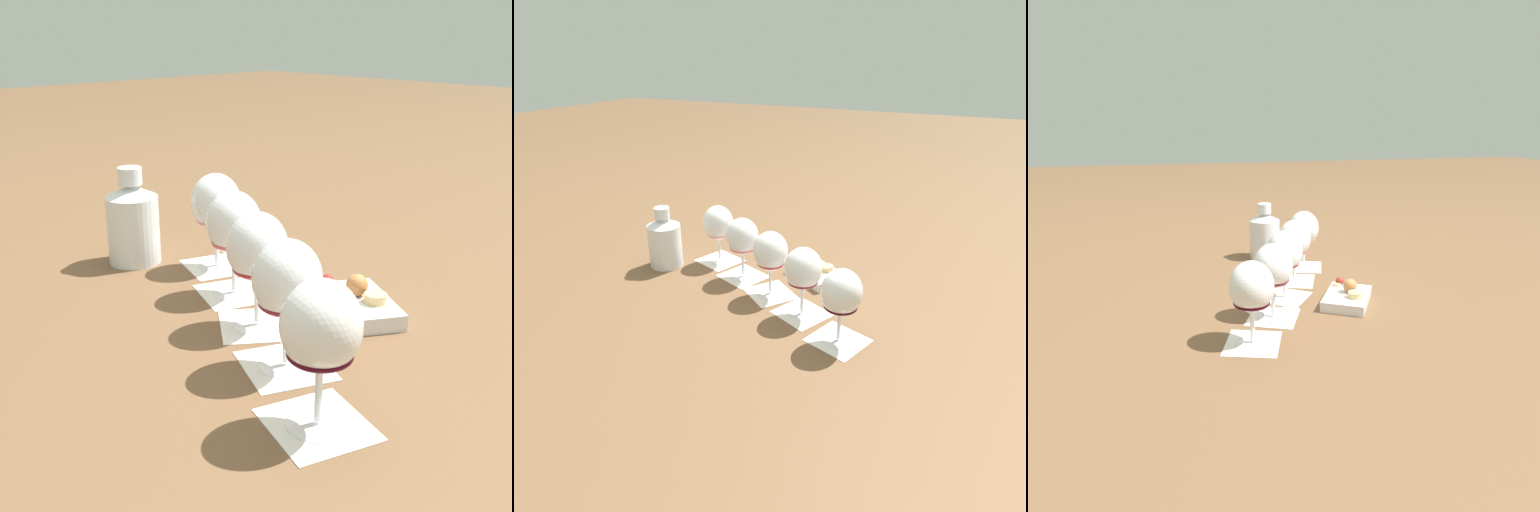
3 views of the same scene
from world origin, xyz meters
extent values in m
plane|color=brown|center=(0.00, 0.00, 0.00)|extent=(8.00, 8.00, 0.00)
cube|color=silver|center=(-0.24, 0.12, 0.00)|extent=(0.15, 0.15, 0.00)
cube|color=silver|center=(-0.12, 0.06, 0.00)|extent=(0.15, 0.15, 0.00)
cube|color=silver|center=(0.00, 0.00, 0.00)|extent=(0.16, 0.16, 0.00)
cube|color=silver|center=(0.12, -0.06, 0.00)|extent=(0.16, 0.15, 0.00)
cube|color=silver|center=(0.24, -0.13, 0.00)|extent=(0.15, 0.15, 0.00)
cylinder|color=white|center=(-0.24, 0.12, 0.00)|extent=(0.08, 0.08, 0.01)
cylinder|color=white|center=(-0.24, 0.12, 0.04)|extent=(0.01, 0.01, 0.07)
ellipsoid|color=white|center=(-0.24, 0.12, 0.13)|extent=(0.09, 0.09, 0.11)
ellipsoid|color=pink|center=(-0.24, 0.12, 0.09)|extent=(0.08, 0.08, 0.03)
cylinder|color=white|center=(-0.12, 0.06, 0.00)|extent=(0.08, 0.08, 0.01)
cylinder|color=white|center=(-0.12, 0.06, 0.04)|extent=(0.01, 0.01, 0.07)
ellipsoid|color=white|center=(-0.12, 0.06, 0.13)|extent=(0.09, 0.09, 0.11)
ellipsoid|color=#D55A64|center=(-0.12, 0.06, 0.09)|extent=(0.08, 0.08, 0.03)
cylinder|color=white|center=(0.00, 0.00, 0.00)|extent=(0.08, 0.08, 0.01)
cylinder|color=white|center=(0.00, 0.00, 0.04)|extent=(0.01, 0.01, 0.07)
ellipsoid|color=white|center=(0.00, 0.00, 0.13)|extent=(0.09, 0.09, 0.11)
ellipsoid|color=maroon|center=(0.00, 0.00, 0.10)|extent=(0.08, 0.08, 0.03)
cylinder|color=white|center=(0.12, -0.06, 0.00)|extent=(0.08, 0.08, 0.01)
cylinder|color=white|center=(0.12, -0.06, 0.04)|extent=(0.01, 0.01, 0.07)
ellipsoid|color=white|center=(0.12, -0.06, 0.13)|extent=(0.09, 0.09, 0.11)
ellipsoid|color=maroon|center=(0.12, -0.06, 0.09)|extent=(0.08, 0.08, 0.03)
cylinder|color=white|center=(0.24, -0.13, 0.00)|extent=(0.08, 0.08, 0.01)
cylinder|color=white|center=(0.24, -0.13, 0.04)|extent=(0.01, 0.01, 0.07)
ellipsoid|color=white|center=(0.24, -0.13, 0.13)|extent=(0.09, 0.09, 0.11)
ellipsoid|color=#3D0514|center=(0.24, -0.13, 0.09)|extent=(0.08, 0.08, 0.02)
cylinder|color=silver|center=(-0.37, 0.02, 0.07)|extent=(0.10, 0.10, 0.13)
cone|color=silver|center=(-0.37, 0.02, 0.14)|extent=(0.10, 0.10, 0.02)
cylinder|color=silver|center=(-0.37, 0.02, 0.17)|extent=(0.04, 0.04, 0.03)
cube|color=silver|center=(0.08, 0.14, 0.01)|extent=(0.19, 0.17, 0.03)
sphere|color=maroon|center=(0.01, 0.15, 0.04)|extent=(0.02, 0.02, 0.02)
sphere|color=#B2703D|center=(0.07, 0.15, 0.04)|extent=(0.04, 0.04, 0.04)
cylinder|color=#DBB775|center=(0.11, 0.15, 0.03)|extent=(0.04, 0.04, 0.01)
cylinder|color=beige|center=(0.02, 0.14, 0.03)|extent=(0.02, 0.02, 0.01)
camera|label=1|loc=(0.64, -0.62, 0.44)|focal=45.00mm
camera|label=2|loc=(0.48, -0.98, 0.61)|focal=32.00mm
camera|label=3|loc=(1.09, -0.28, 0.45)|focal=32.00mm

